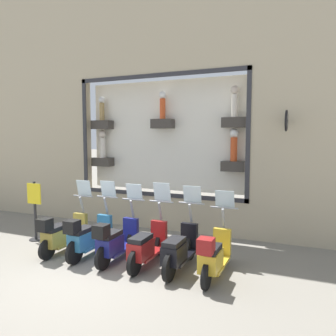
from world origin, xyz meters
TOP-DOWN VIEW (x-y plane):
  - ground_plane at (0.00, 0.00)m, footprint 120.00×120.00m
  - building_facade at (3.60, -0.00)m, footprint 1.18×36.00m
  - scooter_yellow_0 at (0.67, -2.44)m, footprint 1.79×0.61m
  - scooter_black_1 at (0.74, -1.69)m, footprint 1.81×0.60m
  - scooter_red_2 at (0.74, -0.94)m, footprint 1.80×0.60m
  - scooter_navy_3 at (0.67, -0.19)m, footprint 1.80×0.61m
  - scooter_teal_4 at (0.68, 0.55)m, footprint 1.81×0.60m
  - scooter_olive_5 at (0.67, 1.30)m, footprint 1.79×0.60m
  - shop_sign_post at (1.17, 2.63)m, footprint 0.36×0.45m

SIDE VIEW (x-z plane):
  - ground_plane at x=0.00m, z-range 0.00..0.00m
  - scooter_red_2 at x=0.74m, z-range -0.42..1.29m
  - scooter_black_1 at x=0.74m, z-range -0.39..1.29m
  - scooter_olive_5 at x=0.67m, z-range -0.36..1.29m
  - scooter_yellow_0 at x=0.67m, z-range -0.34..1.27m
  - scooter_navy_3 at x=0.67m, z-range -0.35..1.29m
  - scooter_teal_4 at x=0.68m, z-range -0.36..1.32m
  - shop_sign_post at x=1.17m, z-range 0.06..1.65m
  - building_facade at x=3.60m, z-range 0.11..10.37m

